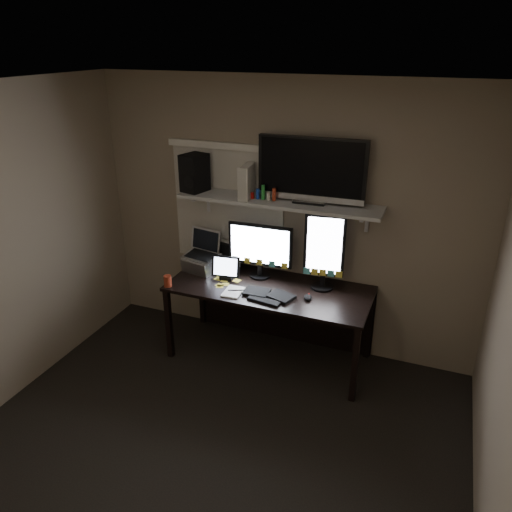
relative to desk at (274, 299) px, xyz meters
The scene contains 20 objects.
floor 1.64m from the desk, 90.00° to the right, with size 3.60×3.60×0.00m, color black.
ceiling 2.49m from the desk, 90.00° to the right, with size 3.60×3.60×0.00m, color silver.
back_wall 0.74m from the desk, 90.00° to the left, with size 3.60×3.60×0.00m, color #7E6C5A.
window_blinds 0.96m from the desk, 156.69° to the left, with size 1.10×0.02×1.10m, color silver.
desk is the anchor object (origin of this frame).
wall_shelf 0.91m from the desk, 90.00° to the left, with size 1.80×0.35×0.03m, color #ABAAA6.
monitor_landscape 0.47m from the desk, 161.77° to the left, with size 0.60×0.06×0.53m, color black.
monitor_portrait 0.69m from the desk, ahead, with size 0.35×0.07×0.70m, color black.
keyboard 0.34m from the desk, 80.03° to the right, with size 0.44×0.17×0.03m, color black.
mouse 0.48m from the desk, 29.11° to the right, with size 0.07×0.10×0.04m, color black.
notepad 0.46m from the desk, 128.38° to the right, with size 0.15×0.22×0.01m, color white.
tablet 0.53m from the desk, 165.93° to the right, with size 0.26×0.11×0.23m, color black.
file_sorter 0.62m from the desk, 162.98° to the left, with size 0.20×0.09×0.26m, color black.
laptop 0.81m from the desk, behind, with size 0.33×0.27×0.37m, color silver.
cup 0.98m from the desk, 153.09° to the right, with size 0.07×0.07×0.10m, color maroon.
sticky_notes 0.49m from the desk, 157.10° to the right, with size 0.27×0.20×0.00m, color yellow, non-canonical shape.
tv 1.24m from the desk, 24.22° to the left, with size 0.92×0.16×0.55m, color black.
game_console 1.11m from the desk, behind, with size 0.08×0.24×0.29m, color beige.
speaker 1.36m from the desk, behind, with size 0.18×0.22×0.34m, color black.
bottles 1.00m from the desk, 164.96° to the left, with size 0.20×0.04×0.13m, color #A50F0C, non-canonical shape.
Camera 1 is at (1.33, -2.30, 2.77)m, focal length 35.00 mm.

